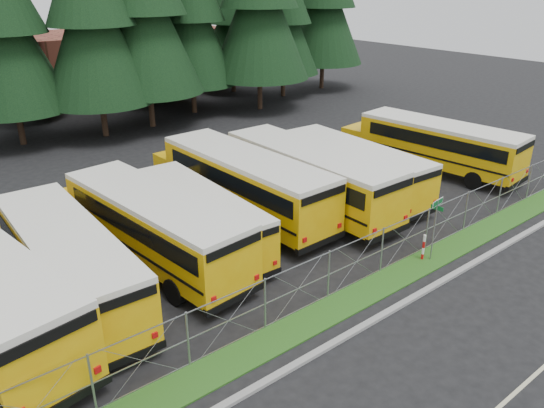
{
  "coord_description": "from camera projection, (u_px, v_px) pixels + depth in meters",
  "views": [
    {
      "loc": [
        -16.29,
        -12.79,
        11.23
      ],
      "look_at": [
        -2.63,
        4.0,
        1.79
      ],
      "focal_mm": 35.0,
      "sensor_mm": 36.0,
      "label": 1
    }
  ],
  "objects": [
    {
      "name": "ground",
      "position": [
        377.0,
        255.0,
        23.01
      ],
      "size": [
        120.0,
        120.0,
        0.0
      ],
      "primitive_type": "plane",
      "color": "black",
      "rests_on": "ground"
    },
    {
      "name": "curb",
      "position": [
        438.0,
        283.0,
        20.78
      ],
      "size": [
        50.0,
        0.25,
        0.12
      ],
      "primitive_type": "cube",
      "color": "gray",
      "rests_on": "ground"
    },
    {
      "name": "grass_verge",
      "position": [
        409.0,
        270.0,
        21.78
      ],
      "size": [
        50.0,
        1.4,
        0.06
      ],
      "primitive_type": "cube",
      "color": "#214C15",
      "rests_on": "ground"
    },
    {
      "name": "chainlink_fence",
      "position": [
        398.0,
        243.0,
        21.89
      ],
      "size": [
        44.0,
        0.1,
        2.0
      ],
      "primitive_type": null,
      "color": "gray",
      "rests_on": "ground"
    },
    {
      "name": "brick_building",
      "position": [
        114.0,
        62.0,
        53.73
      ],
      "size": [
        22.0,
        10.0,
        6.0
      ],
      "primitive_type": "cube",
      "color": "brown",
      "rests_on": "ground"
    },
    {
      "name": "bus_1",
      "position": [
        65.0,
        263.0,
        19.38
      ],
      "size": [
        3.07,
        11.52,
        3.0
      ],
      "primitive_type": null,
      "rotation": [
        0.0,
        0.0,
        -0.03
      ],
      "color": "#D99906",
      "rests_on": "ground"
    },
    {
      "name": "bus_2",
      "position": [
        150.0,
        228.0,
        22.0
      ],
      "size": [
        3.9,
        11.94,
        3.07
      ],
      "primitive_type": null,
      "rotation": [
        0.0,
        0.0,
        0.1
      ],
      "color": "#D99906",
      "rests_on": "ground"
    },
    {
      "name": "bus_3",
      "position": [
        196.0,
        218.0,
        23.36
      ],
      "size": [
        2.84,
        10.24,
        2.66
      ],
      "primitive_type": null,
      "rotation": [
        0.0,
        0.0,
        -0.04
      ],
      "color": "#D99906",
      "rests_on": "ground"
    },
    {
      "name": "bus_4",
      "position": [
        241.0,
        184.0,
        26.28
      ],
      "size": [
        3.23,
        12.41,
        3.24
      ],
      "primitive_type": null,
      "rotation": [
        0.0,
        0.0,
        0.03
      ],
      "color": "#D99906",
      "rests_on": "ground"
    },
    {
      "name": "bus_5",
      "position": [
        304.0,
        178.0,
        27.14
      ],
      "size": [
        2.93,
        12.3,
        3.22
      ],
      "primitive_type": null,
      "rotation": [
        0.0,
        0.0,
        -0.0
      ],
      "color": "#D99906",
      "rests_on": "ground"
    },
    {
      "name": "bus_6",
      "position": [
        349.0,
        169.0,
        28.88
      ],
      "size": [
        3.08,
        11.0,
        2.86
      ],
      "primitive_type": null,
      "rotation": [
        0.0,
        0.0,
        -0.05
      ],
      "color": "#D99906",
      "rests_on": "ground"
    },
    {
      "name": "bus_east",
      "position": [
        433.0,
        146.0,
        32.37
      ],
      "size": [
        3.94,
        11.83,
        3.04
      ],
      "primitive_type": null,
      "rotation": [
        0.0,
        0.0,
        0.1
      ],
      "color": "#D99906",
      "rests_on": "ground"
    },
    {
      "name": "street_sign",
      "position": [
        436.0,
        217.0,
        21.78
      ],
      "size": [
        0.83,
        0.55,
        2.81
      ],
      "color": "gray",
      "rests_on": "ground"
    },
    {
      "name": "striped_bollard",
      "position": [
        423.0,
        248.0,
        22.36
      ],
      "size": [
        0.11,
        0.11,
        1.2
      ],
      "primitive_type": "cylinder",
      "color": "#B20C0C",
      "rests_on": "ground"
    },
    {
      "name": "conifer_3",
      "position": [
        0.0,
        20.0,
        34.59
      ],
      "size": [
        7.61,
        7.61,
        16.82
      ],
      "primitive_type": null,
      "color": "black",
      "rests_on": "ground"
    },
    {
      "name": "conifer_4",
      "position": [
        90.0,
        12.0,
        36.4
      ],
      "size": [
        7.93,
        7.93,
        17.54
      ],
      "primitive_type": null,
      "color": "black",
      "rests_on": "ground"
    },
    {
      "name": "conifer_5",
      "position": [
        141.0,
        1.0,
        38.65
      ],
      "size": [
        8.47,
        8.47,
        18.74
      ],
      "primitive_type": null,
      "color": "black",
      "rests_on": "ground"
    },
    {
      "name": "conifer_6",
      "position": [
        189.0,
        10.0,
        43.3
      ],
      "size": [
        7.67,
        7.67,
        16.96
      ],
      "primitive_type": null,
      "color": "black",
      "rests_on": "ground"
    },
    {
      "name": "conifer_8",
      "position": [
        284.0,
        15.0,
        49.85
      ],
      "size": [
        6.91,
        6.91,
        15.29
      ],
      "primitive_type": null,
      "color": "black",
      "rests_on": "ground"
    },
    {
      "name": "conifer_11",
      "position": [
        9.0,
        24.0,
        41.28
      ],
      "size": [
        6.9,
        6.9,
        15.26
      ],
      "primitive_type": null,
      "color": "black",
      "rests_on": "ground"
    },
    {
      "name": "conifer_12",
      "position": [
        146.0,
        2.0,
        46.58
      ],
      "size": [
        8.08,
        8.08,
        17.87
      ],
      "primitive_type": null,
      "color": "black",
      "rests_on": "ground"
    },
    {
      "name": "conifer_13",
      "position": [
        232.0,
        15.0,
        51.99
      ],
      "size": [
        6.73,
        6.73,
        14.88
      ],
      "primitive_type": null,
      "color": "black",
      "rests_on": "ground"
    }
  ]
}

